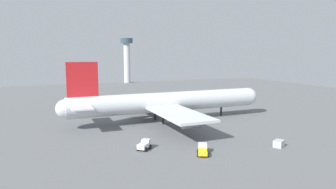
{
  "coord_description": "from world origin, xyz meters",
  "views": [
    {
      "loc": [
        -39.02,
        -91.9,
        22.48
      ],
      "look_at": [
        0.0,
        0.0,
        9.05
      ],
      "focal_mm": 32.46,
      "sensor_mm": 36.0,
      "label": 1
    }
  ],
  "objects_px": {
    "baggage_tug": "(203,150)",
    "cargo_airplane": "(167,102)",
    "cargo_container_fore": "(279,144)",
    "cargo_loader": "(89,104)",
    "safety_cone_nose": "(246,113)",
    "control_tower": "(127,56)",
    "fuel_truck": "(144,145)"
  },
  "relations": [
    {
      "from": "cargo_airplane",
      "to": "safety_cone_nose",
      "type": "relative_size",
      "value": 121.46
    },
    {
      "from": "baggage_tug",
      "to": "safety_cone_nose",
      "type": "relative_size",
      "value": 8.98
    },
    {
      "from": "cargo_airplane",
      "to": "cargo_loader",
      "type": "relative_size",
      "value": 15.2
    },
    {
      "from": "baggage_tug",
      "to": "cargo_airplane",
      "type": "bearing_deg",
      "value": 80.58
    },
    {
      "from": "cargo_loader",
      "to": "cargo_container_fore",
      "type": "height_order",
      "value": "cargo_loader"
    },
    {
      "from": "safety_cone_nose",
      "to": "control_tower",
      "type": "xyz_separation_m",
      "value": [
        -7.73,
        138.9,
        20.23
      ]
    },
    {
      "from": "baggage_tug",
      "to": "control_tower",
      "type": "relative_size",
      "value": 0.15
    },
    {
      "from": "fuel_truck",
      "to": "cargo_container_fore",
      "type": "bearing_deg",
      "value": -19.5
    },
    {
      "from": "cargo_airplane",
      "to": "control_tower",
      "type": "height_order",
      "value": "control_tower"
    },
    {
      "from": "control_tower",
      "to": "baggage_tug",
      "type": "bearing_deg",
      "value": -99.93
    },
    {
      "from": "fuel_truck",
      "to": "control_tower",
      "type": "height_order",
      "value": "control_tower"
    },
    {
      "from": "cargo_airplane",
      "to": "safety_cone_nose",
      "type": "bearing_deg",
      "value": 0.05
    },
    {
      "from": "fuel_truck",
      "to": "cargo_container_fore",
      "type": "distance_m",
      "value": 32.61
    },
    {
      "from": "baggage_tug",
      "to": "control_tower",
      "type": "height_order",
      "value": "control_tower"
    },
    {
      "from": "cargo_container_fore",
      "to": "safety_cone_nose",
      "type": "xyz_separation_m",
      "value": [
        18.32,
        36.71,
        -0.54
      ]
    },
    {
      "from": "control_tower",
      "to": "fuel_truck",
      "type": "bearing_deg",
      "value": -104.08
    },
    {
      "from": "cargo_container_fore",
      "to": "control_tower",
      "type": "bearing_deg",
      "value": 86.55
    },
    {
      "from": "baggage_tug",
      "to": "cargo_loader",
      "type": "bearing_deg",
      "value": 100.81
    },
    {
      "from": "safety_cone_nose",
      "to": "cargo_container_fore",
      "type": "bearing_deg",
      "value": -116.52
    },
    {
      "from": "cargo_airplane",
      "to": "cargo_container_fore",
      "type": "height_order",
      "value": "cargo_airplane"
    },
    {
      "from": "cargo_airplane",
      "to": "fuel_truck",
      "type": "relative_size",
      "value": 17.1
    },
    {
      "from": "fuel_truck",
      "to": "baggage_tug",
      "type": "bearing_deg",
      "value": -36.96
    },
    {
      "from": "cargo_loader",
      "to": "safety_cone_nose",
      "type": "xyz_separation_m",
      "value": [
        51.98,
        -38.97,
        -0.84
      ]
    },
    {
      "from": "cargo_airplane",
      "to": "baggage_tug",
      "type": "height_order",
      "value": "cargo_airplane"
    },
    {
      "from": "cargo_airplane",
      "to": "safety_cone_nose",
      "type": "distance_m",
      "value": 32.96
    },
    {
      "from": "cargo_loader",
      "to": "fuel_truck",
      "type": "relative_size",
      "value": 1.13
    },
    {
      "from": "baggage_tug",
      "to": "cargo_container_fore",
      "type": "distance_m",
      "value": 19.88
    },
    {
      "from": "control_tower",
      "to": "cargo_container_fore",
      "type": "bearing_deg",
      "value": -93.45
    },
    {
      "from": "cargo_container_fore",
      "to": "cargo_loader",
      "type": "bearing_deg",
      "value": 113.98
    },
    {
      "from": "fuel_truck",
      "to": "cargo_airplane",
      "type": "bearing_deg",
      "value": 57.1
    },
    {
      "from": "baggage_tug",
      "to": "safety_cone_nose",
      "type": "bearing_deg",
      "value": 41.9
    },
    {
      "from": "cargo_loader",
      "to": "cargo_container_fore",
      "type": "xyz_separation_m",
      "value": [
        33.66,
        -75.68,
        -0.3
      ]
    }
  ]
}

